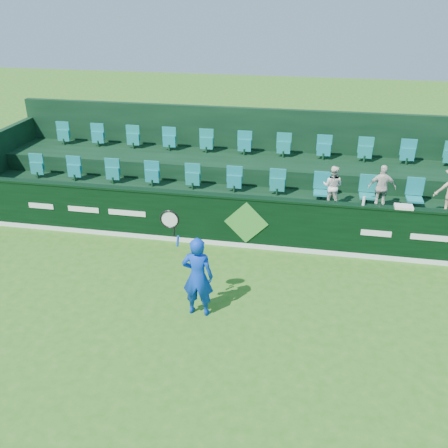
% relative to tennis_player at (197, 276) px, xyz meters
% --- Properties ---
extents(ground, '(60.00, 60.00, 0.00)m').
position_rel_tennis_player_xyz_m(ground, '(0.54, -0.98, -0.87)').
color(ground, '#296C19').
rests_on(ground, ground).
extents(sponsor_hoarding, '(16.00, 0.25, 1.35)m').
position_rel_tennis_player_xyz_m(sponsor_hoarding, '(0.54, 3.01, -0.19)').
color(sponsor_hoarding, black).
rests_on(sponsor_hoarding, ground).
extents(stand_tier_front, '(16.00, 2.00, 0.80)m').
position_rel_tennis_player_xyz_m(stand_tier_front, '(0.54, 4.12, -0.47)').
color(stand_tier_front, black).
rests_on(stand_tier_front, ground).
extents(stand_tier_back, '(16.00, 1.80, 1.30)m').
position_rel_tennis_player_xyz_m(stand_tier_back, '(0.54, 6.02, -0.22)').
color(stand_tier_back, black).
rests_on(stand_tier_back, ground).
extents(stand_rear, '(16.00, 4.10, 2.60)m').
position_rel_tennis_player_xyz_m(stand_rear, '(0.54, 6.46, 0.35)').
color(stand_rear, black).
rests_on(stand_rear, ground).
extents(seat_row_front, '(13.50, 0.50, 0.60)m').
position_rel_tennis_player_xyz_m(seat_row_front, '(0.54, 4.52, 0.23)').
color(seat_row_front, '#18817D').
rests_on(seat_row_front, stand_tier_front).
extents(seat_row_back, '(13.50, 0.50, 0.60)m').
position_rel_tennis_player_xyz_m(seat_row_back, '(0.54, 6.32, 0.73)').
color(seat_row_back, '#18817D').
rests_on(seat_row_back, stand_tier_back).
extents(tennis_player, '(1.00, 0.41, 2.30)m').
position_rel_tennis_player_xyz_m(tennis_player, '(0.00, 0.00, 0.00)').
color(tennis_player, '#0B36C0').
rests_on(tennis_player, ground).
extents(spectator_left, '(0.62, 0.54, 1.08)m').
position_rel_tennis_player_xyz_m(spectator_left, '(2.58, 4.14, 0.47)').
color(spectator_left, white).
rests_on(spectator_left, stand_tier_front).
extents(spectator_middle, '(0.71, 0.33, 1.18)m').
position_rel_tennis_player_xyz_m(spectator_middle, '(3.79, 4.14, 0.52)').
color(spectator_middle, silver).
rests_on(spectator_middle, stand_tier_front).
extents(towel, '(0.41, 0.27, 0.06)m').
position_rel_tennis_player_xyz_m(towel, '(4.17, 3.02, 0.51)').
color(towel, silver).
rests_on(towel, sponsor_hoarding).
extents(drinks_bottle, '(0.07, 0.07, 0.21)m').
position_rel_tennis_player_xyz_m(drinks_bottle, '(3.27, 3.02, 0.59)').
color(drinks_bottle, white).
rests_on(drinks_bottle, sponsor_hoarding).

